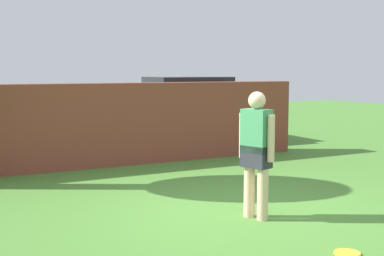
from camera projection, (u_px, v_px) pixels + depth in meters
name	position (u px, v px, depth m)	size (l,w,h in m)	color
ground_plane	(238.00, 212.00, 7.09)	(40.00, 40.00, 0.00)	#4C8433
brick_wall	(50.00, 127.00, 9.96)	(10.87, 0.50, 1.64)	brown
person	(256.00, 149.00, 6.68)	(0.32, 0.52, 1.62)	beige
car	(188.00, 110.00, 13.91)	(4.25, 2.02, 1.72)	#A51111
frisbee_yellow	(347.00, 253.00, 5.45)	(0.27, 0.27, 0.02)	yellow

